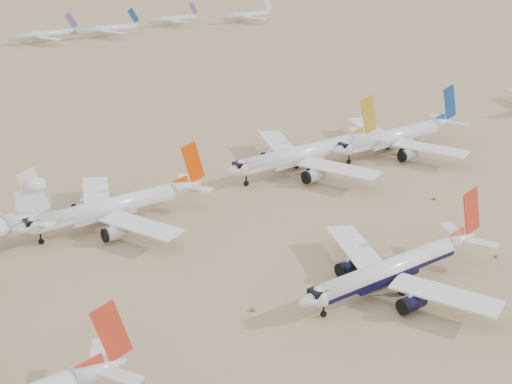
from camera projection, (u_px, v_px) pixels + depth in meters
ground at (423, 294)px, 137.96m from camera, size 7000.00×7000.00×0.00m
main_airliner at (396, 267)px, 138.68m from camera, size 46.16×45.08×16.29m
row2_navy_widebody at (397, 136)px, 214.74m from camera, size 48.94×47.85×17.41m
row2_gold_tail at (305, 153)px, 199.25m from camera, size 51.09×49.97×18.19m
row2_orange_tail at (115, 206)px, 166.10m from camera, size 45.88×44.88×16.37m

